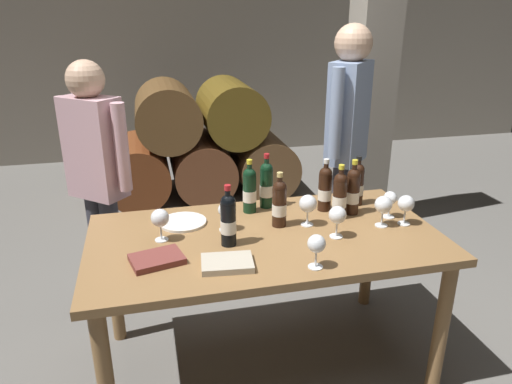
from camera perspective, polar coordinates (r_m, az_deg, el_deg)
The scene contains 26 objects.
ground_plane at distance 2.74m, azimuth 1.03°, elevation -19.59°, with size 14.00×14.00×0.00m, color #66635E.
cellar_back_wall at distance 6.25m, azimuth -8.95°, elevation 17.28°, with size 10.00×0.24×2.80m, color gray.
barrel_stack at distance 4.81m, azimuth -6.67°, elevation 5.64°, with size 1.86×0.90×1.15m.
stone_pillar at distance 4.08m, azimuth 13.72°, elevation 13.64°, with size 0.32×0.32×2.60m, color gray.
dining_table at distance 2.36m, azimuth 1.13°, elevation -7.18°, with size 1.70×0.90×0.76m.
wine_bottle_0 at distance 2.58m, azimuth 8.29°, elevation 0.45°, with size 0.07×0.07×0.29m.
wine_bottle_1 at distance 2.60m, azimuth 1.26°, elevation 0.92°, with size 0.07×0.07×0.31m.
wine_bottle_2 at distance 2.18m, azimuth -3.35°, elevation -3.30°, with size 0.07×0.07×0.30m.
wine_bottle_3 at distance 2.70m, azimuth 12.07°, elevation 1.00°, with size 0.07×0.07×0.28m.
wine_bottle_4 at distance 2.53m, azimuth -0.78°, elevation 0.30°, with size 0.07×0.07×0.29m.
wine_bottle_5 at distance 2.50m, azimuth 10.03°, elevation -0.36°, with size 0.07×0.07×0.29m.
wine_bottle_6 at distance 2.37m, azimuth 2.83°, elevation -1.32°, with size 0.07×0.07×0.28m.
wine_bottle_7 at distance 2.56m, azimuth 11.56°, elevation 0.16°, with size 0.07×0.07×0.30m.
wine_glass_0 at distance 2.01m, azimuth 7.28°, elevation -6.30°, with size 0.08×0.08×0.15m.
wine_glass_1 at distance 2.45m, azimuth 15.05°, elevation -1.55°, with size 0.09×0.09×0.16m.
wine_glass_2 at distance 2.29m, azimuth 9.77°, elevation -2.83°, with size 0.09×0.09×0.16m.
wine_glass_3 at distance 2.33m, azimuth -3.74°, elevation -2.28°, with size 0.07×0.07×0.15m.
wine_glass_4 at distance 2.27m, azimuth -11.46°, elevation -3.16°, with size 0.09×0.09×0.16m.
wine_glass_5 at distance 2.57m, azimuth 15.81°, elevation -0.83°, with size 0.07×0.07×0.14m.
wine_glass_6 at distance 2.51m, azimuth 17.59°, elevation -1.40°, with size 0.08×0.08×0.16m.
wine_glass_7 at distance 2.39m, azimuth 6.26°, elevation -1.47°, with size 0.09×0.09×0.16m.
tasting_notebook at distance 2.12m, azimuth -11.82°, elevation -7.90°, with size 0.22×0.16×0.03m, color brown.
leather_ledger at distance 2.05m, azimuth -3.48°, elevation -8.53°, with size 0.22×0.16×0.03m, color #B2A893.
serving_plate at distance 2.47m, azimuth -8.77°, elevation -3.59°, with size 0.24×0.24×0.01m, color white.
sommelier_presenting at distance 3.13m, azimuth 10.89°, elevation 6.95°, with size 0.37×0.38×1.72m.
taster_seated_left at distance 2.88m, azimuth -18.59°, elevation 2.48°, with size 0.39×0.35×1.54m.
Camera 1 is at (-0.53, -2.01, 1.79)m, focal length 33.28 mm.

